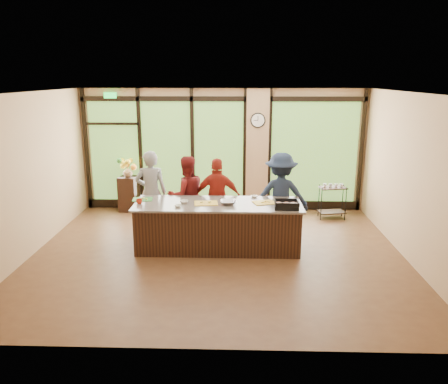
# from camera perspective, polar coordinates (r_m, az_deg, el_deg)

# --- Properties ---
(floor) EXTENTS (7.00, 7.00, 0.00)m
(floor) POSITION_cam_1_polar(r_m,az_deg,el_deg) (8.39, -0.86, -8.09)
(floor) COLOR #4D2E1B
(floor) RESTS_ON ground
(ceiling) EXTENTS (7.00, 7.00, 0.00)m
(ceiling) POSITION_cam_1_polar(r_m,az_deg,el_deg) (7.73, -0.95, 12.85)
(ceiling) COLOR white
(ceiling) RESTS_ON back_wall
(back_wall) EXTENTS (7.00, 0.00, 7.00)m
(back_wall) POSITION_cam_1_polar(r_m,az_deg,el_deg) (10.87, -0.16, 5.49)
(back_wall) COLOR tan
(back_wall) RESTS_ON floor
(left_wall) EXTENTS (0.00, 6.00, 6.00)m
(left_wall) POSITION_cam_1_polar(r_m,az_deg,el_deg) (8.81, -24.30, 1.94)
(left_wall) COLOR tan
(left_wall) RESTS_ON floor
(right_wall) EXTENTS (0.00, 6.00, 6.00)m
(right_wall) POSITION_cam_1_polar(r_m,az_deg,el_deg) (8.51, 23.35, 1.62)
(right_wall) COLOR tan
(right_wall) RESTS_ON floor
(window_wall) EXTENTS (6.90, 0.12, 3.00)m
(window_wall) POSITION_cam_1_polar(r_m,az_deg,el_deg) (10.84, 0.70, 4.90)
(window_wall) COLOR tan
(window_wall) RESTS_ON floor
(island_base) EXTENTS (3.10, 1.00, 0.88)m
(island_base) POSITION_cam_1_polar(r_m,az_deg,el_deg) (8.51, -0.78, -4.57)
(island_base) COLOR black
(island_base) RESTS_ON floor
(countertop) EXTENTS (3.20, 1.10, 0.04)m
(countertop) POSITION_cam_1_polar(r_m,az_deg,el_deg) (8.37, -0.79, -1.60)
(countertop) COLOR slate
(countertop) RESTS_ON island_base
(wall_clock) EXTENTS (0.36, 0.04, 0.36)m
(wall_clock) POSITION_cam_1_polar(r_m,az_deg,el_deg) (10.64, 4.45, 9.32)
(wall_clock) COLOR black
(wall_clock) RESTS_ON window_wall
(cook_left) EXTENTS (0.70, 0.51, 1.80)m
(cook_left) POSITION_cam_1_polar(r_m,az_deg,el_deg) (9.33, -9.49, -0.07)
(cook_left) COLOR gray
(cook_left) RESTS_ON floor
(cook_midleft) EXTENTS (1.00, 0.90, 1.69)m
(cook_midleft) POSITION_cam_1_polar(r_m,az_deg,el_deg) (9.22, -4.91, -0.46)
(cook_midleft) COLOR maroon
(cook_midleft) RESTS_ON floor
(cook_midright) EXTENTS (0.99, 0.46, 1.65)m
(cook_midright) POSITION_cam_1_polar(r_m,az_deg,el_deg) (9.11, -0.81, -0.70)
(cook_midright) COLOR maroon
(cook_midright) RESTS_ON floor
(cook_right) EXTENTS (1.18, 0.71, 1.78)m
(cook_right) POSITION_cam_1_polar(r_m,az_deg,el_deg) (9.09, 7.40, -0.44)
(cook_right) COLOR #192338
(cook_right) RESTS_ON floor
(roasting_pan) EXTENTS (0.46, 0.37, 0.08)m
(roasting_pan) POSITION_cam_1_polar(r_m,az_deg,el_deg) (8.11, 8.17, -1.86)
(roasting_pan) COLOR black
(roasting_pan) RESTS_ON countertop
(mixing_bowl) EXTENTS (0.34, 0.34, 0.07)m
(mixing_bowl) POSITION_cam_1_polar(r_m,az_deg,el_deg) (8.28, 0.56, -1.36)
(mixing_bowl) COLOR silver
(mixing_bowl) RESTS_ON countertop
(cutting_board_left) EXTENTS (0.41, 0.33, 0.01)m
(cutting_board_left) POSITION_cam_1_polar(r_m,az_deg,el_deg) (8.75, -10.60, -0.95)
(cutting_board_left) COLOR #328A32
(cutting_board_left) RESTS_ON countertop
(cutting_board_center) EXTENTS (0.48, 0.38, 0.01)m
(cutting_board_center) POSITION_cam_1_polar(r_m,az_deg,el_deg) (8.34, -2.36, -1.47)
(cutting_board_center) COLOR gold
(cutting_board_center) RESTS_ON countertop
(cutting_board_right) EXTENTS (0.49, 0.42, 0.01)m
(cutting_board_right) POSITION_cam_1_polar(r_m,az_deg,el_deg) (8.42, 5.27, -1.38)
(cutting_board_right) COLOR gold
(cutting_board_right) RESTS_ON countertop
(prep_bowl_near) EXTENTS (0.17, 0.17, 0.05)m
(prep_bowl_near) POSITION_cam_1_polar(r_m,az_deg,el_deg) (8.40, -5.22, -1.28)
(prep_bowl_near) COLOR white
(prep_bowl_near) RESTS_ON countertop
(prep_bowl_mid) EXTENTS (0.15, 0.15, 0.04)m
(prep_bowl_mid) POSITION_cam_1_polar(r_m,az_deg,el_deg) (8.15, -6.06, -1.83)
(prep_bowl_mid) COLOR white
(prep_bowl_mid) RESTS_ON countertop
(prep_bowl_far) EXTENTS (0.17, 0.17, 0.03)m
(prep_bowl_far) POSITION_cam_1_polar(r_m,az_deg,el_deg) (8.79, 3.98, -0.58)
(prep_bowl_far) COLOR white
(prep_bowl_far) RESTS_ON countertop
(red_ramekin) EXTENTS (0.15, 0.15, 0.09)m
(red_ramekin) POSITION_cam_1_polar(r_m,az_deg,el_deg) (8.47, -11.01, -1.21)
(red_ramekin) COLOR red
(red_ramekin) RESTS_ON countertop
(flower_stand) EXTENTS (0.49, 0.49, 0.87)m
(flower_stand) POSITION_cam_1_polar(r_m,az_deg,el_deg) (11.15, -12.29, -0.22)
(flower_stand) COLOR black
(flower_stand) RESTS_ON floor
(flower_vase) EXTENTS (0.30, 0.30, 0.25)m
(flower_vase) POSITION_cam_1_polar(r_m,az_deg,el_deg) (11.02, -12.45, 2.61)
(flower_vase) COLOR olive
(flower_vase) RESTS_ON flower_stand
(bar_cart) EXTENTS (0.67, 0.46, 0.84)m
(bar_cart) POSITION_cam_1_polar(r_m,az_deg,el_deg) (10.59, 13.97, -0.72)
(bar_cart) COLOR black
(bar_cart) RESTS_ON floor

